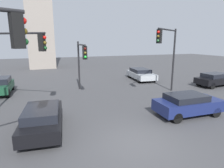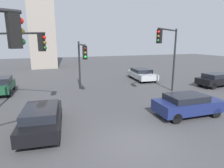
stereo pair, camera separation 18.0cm
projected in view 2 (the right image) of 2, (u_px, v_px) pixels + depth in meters
The scene contains 9 objects.
ground_plane at pixel (136, 144), 8.48m from camera, with size 100.71×100.71×0.00m, color #424244.
traffic_light_0 at pixel (168, 47), 15.32m from camera, with size 3.44×2.40×5.60m.
traffic_light_2 at pixel (82, 57), 15.78m from camera, with size 0.48×4.15×4.52m.
traffic_light_3 at pixel (15, 54), 11.63m from camera, with size 3.59×2.34×5.18m.
car_0 at pixel (1, 85), 16.50m from camera, with size 1.80×3.92×1.44m.
car_2 at pixel (42, 118), 9.57m from camera, with size 2.30×4.53×1.33m.
car_3 at pixel (142, 74), 22.60m from camera, with size 2.54×4.89×1.32m.
car_4 at pixel (217, 79), 19.24m from camera, with size 4.47×2.08×1.36m.
car_5 at pixel (187, 104), 11.58m from camera, with size 4.17×2.01×1.36m.
Camera 2 is at (-3.63, -6.86, 4.49)m, focal length 30.20 mm.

